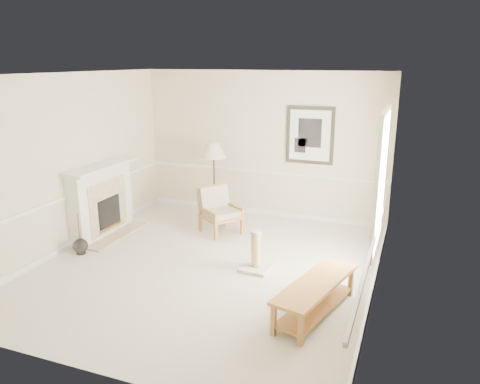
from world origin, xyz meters
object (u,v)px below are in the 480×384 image
Objects in this scene: armchair at (218,208)px; bench at (316,293)px; floor_vase at (81,246)px; scratching_post at (256,258)px; floor_lamp at (214,152)px.

armchair is 3.26m from bench.
floor_vase is 2.49m from armchair.
scratching_post is at bearing 139.24° from bench.
armchair is at bearing 131.80° from scratching_post.
floor_lamp is 2.41× the size of scratching_post.
scratching_post is (1.19, -1.33, -0.26)m from armchair.
floor_vase is at bearing -116.33° from floor_lamp.
floor_lamp is (1.28, 2.58, 1.19)m from floor_vase.
floor_vase is 0.47× the size of floor_lamp.
floor_lamp is 4.26m from bench.
scratching_post reaches higher than bench.
floor_lamp reaches higher than floor_vase.
bench is at bearing -7.30° from floor_vase.
bench is at bearing -40.76° from scratching_post.
floor_lamp is 2.90m from scratching_post.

